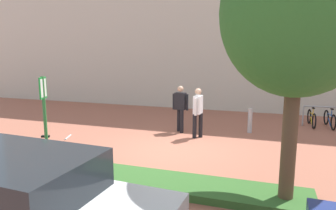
{
  "coord_description": "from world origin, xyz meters",
  "views": [
    {
      "loc": [
        2.79,
        -8.51,
        2.92
      ],
      "look_at": [
        -0.47,
        1.31,
        1.14
      ],
      "focal_mm": 32.83,
      "sensor_mm": 36.0,
      "label": 1
    }
  ],
  "objects_px": {
    "person_suited_dark": "(180,106)",
    "tree_sidewalk": "(298,13)",
    "parking_sign_post": "(44,110)",
    "bike_at_sign": "(54,155)",
    "car_white_hatch": "(19,209)",
    "person_shirt_blue": "(198,110)",
    "bollard_steel": "(250,121)"
  },
  "relations": [
    {
      "from": "person_suited_dark",
      "to": "tree_sidewalk",
      "type": "bearing_deg",
      "value": -53.42
    },
    {
      "from": "parking_sign_post",
      "to": "bike_at_sign",
      "type": "bearing_deg",
      "value": 71.8
    },
    {
      "from": "car_white_hatch",
      "to": "parking_sign_post",
      "type": "bearing_deg",
      "value": 123.91
    },
    {
      "from": "person_suited_dark",
      "to": "person_shirt_blue",
      "type": "bearing_deg",
      "value": -35.45
    },
    {
      "from": "car_white_hatch",
      "to": "person_suited_dark",
      "type": "bearing_deg",
      "value": 88.76
    },
    {
      "from": "bike_at_sign",
      "to": "parking_sign_post",
      "type": "bearing_deg",
      "value": -108.2
    },
    {
      "from": "parking_sign_post",
      "to": "bike_at_sign",
      "type": "xyz_separation_m",
      "value": [
        0.06,
        0.17,
        -1.2
      ]
    },
    {
      "from": "tree_sidewalk",
      "to": "car_white_hatch",
      "type": "height_order",
      "value": "tree_sidewalk"
    },
    {
      "from": "person_shirt_blue",
      "to": "car_white_hatch",
      "type": "distance_m",
      "value": 7.06
    },
    {
      "from": "tree_sidewalk",
      "to": "bollard_steel",
      "type": "bearing_deg",
      "value": 100.69
    },
    {
      "from": "bike_at_sign",
      "to": "person_suited_dark",
      "type": "distance_m",
      "value": 4.97
    },
    {
      "from": "bollard_steel",
      "to": "car_white_hatch",
      "type": "xyz_separation_m",
      "value": [
        -2.62,
        -8.26,
        0.31
      ]
    },
    {
      "from": "parking_sign_post",
      "to": "car_white_hatch",
      "type": "height_order",
      "value": "parking_sign_post"
    },
    {
      "from": "person_shirt_blue",
      "to": "car_white_hatch",
      "type": "xyz_separation_m",
      "value": [
        -0.95,
        -6.99,
        -0.23
      ]
    },
    {
      "from": "car_white_hatch",
      "to": "bike_at_sign",
      "type": "bearing_deg",
      "value": 121.64
    },
    {
      "from": "tree_sidewalk",
      "to": "parking_sign_post",
      "type": "xyz_separation_m",
      "value": [
        -5.59,
        0.03,
        -2.05
      ]
    },
    {
      "from": "bollard_steel",
      "to": "person_shirt_blue",
      "type": "relative_size",
      "value": 0.52
    },
    {
      "from": "person_shirt_blue",
      "to": "bollard_steel",
      "type": "bearing_deg",
      "value": 37.18
    },
    {
      "from": "parking_sign_post",
      "to": "car_white_hatch",
      "type": "relative_size",
      "value": 0.54
    },
    {
      "from": "bollard_steel",
      "to": "person_shirt_blue",
      "type": "distance_m",
      "value": 2.17
    },
    {
      "from": "tree_sidewalk",
      "to": "person_shirt_blue",
      "type": "height_order",
      "value": "tree_sidewalk"
    },
    {
      "from": "tree_sidewalk",
      "to": "person_suited_dark",
      "type": "height_order",
      "value": "tree_sidewalk"
    },
    {
      "from": "person_suited_dark",
      "to": "car_white_hatch",
      "type": "height_order",
      "value": "person_suited_dark"
    },
    {
      "from": "person_shirt_blue",
      "to": "car_white_hatch",
      "type": "height_order",
      "value": "person_shirt_blue"
    },
    {
      "from": "tree_sidewalk",
      "to": "person_shirt_blue",
      "type": "xyz_separation_m",
      "value": [
        -2.69,
        4.13,
        -2.61
      ]
    },
    {
      "from": "tree_sidewalk",
      "to": "bollard_steel",
      "type": "relative_size",
      "value": 5.69
    },
    {
      "from": "parking_sign_post",
      "to": "bike_at_sign",
      "type": "relative_size",
      "value": 1.46
    },
    {
      "from": "bollard_steel",
      "to": "person_suited_dark",
      "type": "distance_m",
      "value": 2.61
    },
    {
      "from": "tree_sidewalk",
      "to": "parking_sign_post",
      "type": "distance_m",
      "value": 5.95
    },
    {
      "from": "bike_at_sign",
      "to": "person_shirt_blue",
      "type": "distance_m",
      "value": 4.88
    },
    {
      "from": "parking_sign_post",
      "to": "person_shirt_blue",
      "type": "distance_m",
      "value": 5.05
    },
    {
      "from": "tree_sidewalk",
      "to": "parking_sign_post",
      "type": "relative_size",
      "value": 2.17
    }
  ]
}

